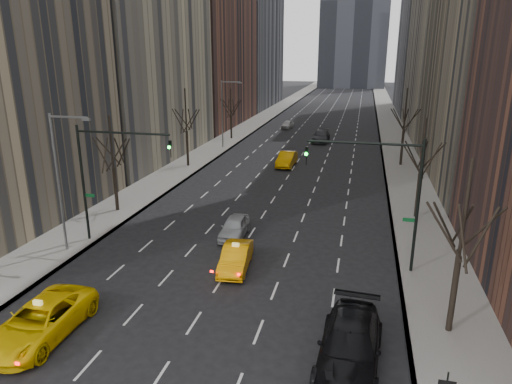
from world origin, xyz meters
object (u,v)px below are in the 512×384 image
Objects in this scene: silver_sedan_ahead at (234,227)px; parked_suv_black at (350,345)px; taxi_suv at (41,321)px; taxi_sedan at (236,257)px.

parked_suv_black is (8.55, -12.41, 0.19)m from silver_sedan_ahead.
taxi_suv is 1.42× the size of silver_sedan_ahead.
parked_suv_black is (13.97, 1.26, 0.08)m from taxi_suv.
taxi_sedan reaches higher than silver_sedan_ahead.
taxi_sedan is (6.89, 8.79, -0.10)m from taxi_suv.
taxi_sedan is 0.71× the size of parked_suv_black.
parked_suv_black is (7.08, -7.53, 0.18)m from taxi_sedan.
parked_suv_black is at bearing -57.94° from silver_sedan_ahead.
taxi_sedan is at bearing 136.80° from parked_suv_black.
parked_suv_black is at bearing 5.07° from taxi_suv.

